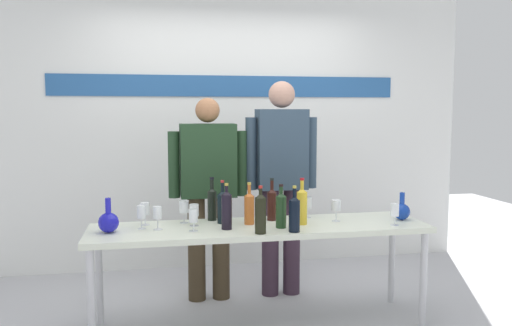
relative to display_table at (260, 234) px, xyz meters
name	(u,v)px	position (x,y,z in m)	size (l,w,h in m)	color
ground_plane	(260,325)	(0.00, 0.00, -0.67)	(10.00, 10.00, 0.00)	#B2B1B6
back_wall	(228,113)	(0.00, 1.56, 0.83)	(4.77, 0.11, 3.00)	white
display_table	(260,234)	(0.00, 0.00, 0.00)	(2.36, 0.60, 0.73)	silver
decanter_blue_left	(109,222)	(-1.02, -0.02, 0.13)	(0.13, 0.13, 0.23)	#1C1CB5
decanter_blue_right	(402,211)	(1.06, -0.02, 0.13)	(0.12, 0.12, 0.20)	#1539A1
presenter_left	(208,185)	(-0.30, 0.60, 0.27)	(0.63, 0.22, 1.63)	#3C301F
presenter_right	(281,174)	(0.30, 0.60, 0.34)	(0.59, 0.22, 1.76)	#352433
wine_bottle_0	(261,213)	(-0.05, -0.23, 0.20)	(0.07, 0.07, 0.32)	black
wine_bottle_1	(281,209)	(0.13, -0.09, 0.19)	(0.07, 0.07, 0.30)	#1C3B1C
wine_bottle_2	(302,205)	(0.30, -0.02, 0.20)	(0.07, 0.07, 0.33)	gold
wine_bottle_3	(227,209)	(-0.25, -0.07, 0.20)	(0.07, 0.07, 0.31)	black
wine_bottle_4	(294,213)	(0.18, -0.23, 0.19)	(0.07, 0.07, 0.31)	black
wine_bottle_5	(212,202)	(-0.31, 0.24, 0.19)	(0.07, 0.07, 0.32)	black
wine_bottle_6	(272,203)	(0.12, 0.16, 0.19)	(0.07, 0.07, 0.31)	#331612
wine_bottle_7	(223,206)	(-0.25, 0.12, 0.18)	(0.08, 0.08, 0.31)	black
wine_bottle_8	(249,207)	(-0.07, 0.06, 0.18)	(0.07, 0.07, 0.30)	#CA6527
wine_glass_left_0	(158,213)	(-0.70, 0.01, 0.17)	(0.06, 0.06, 0.16)	white
wine_glass_left_1	(184,207)	(-0.52, 0.18, 0.18)	(0.07, 0.07, 0.16)	white
wine_glass_left_2	(194,211)	(-0.45, 0.07, 0.17)	(0.07, 0.07, 0.15)	white
wine_glass_left_3	(145,209)	(-0.79, 0.17, 0.17)	(0.06, 0.06, 0.16)	white
wine_glass_left_4	(193,216)	(-0.47, -0.08, 0.16)	(0.06, 0.06, 0.15)	white
wine_glass_left_5	(141,212)	(-0.81, 0.05, 0.17)	(0.06, 0.06, 0.16)	white
wine_glass_right_0	(395,210)	(0.92, -0.18, 0.17)	(0.06, 0.06, 0.15)	white
wine_glass_right_1	(336,206)	(0.57, 0.03, 0.17)	(0.07, 0.07, 0.16)	white
wine_glass_right_2	(308,203)	(0.40, 0.18, 0.17)	(0.06, 0.06, 0.16)	white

